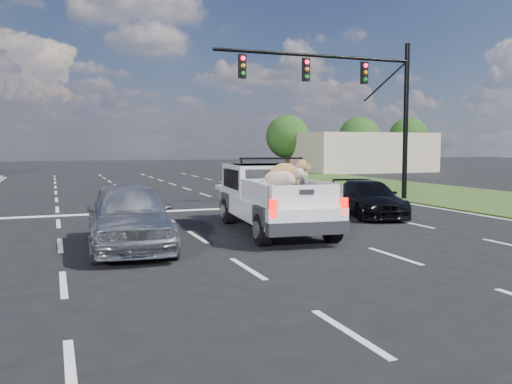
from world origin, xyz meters
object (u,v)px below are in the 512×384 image
pickup_truck (272,196)px  silver_sedan (129,215)px  traffic_signal (360,93)px  black_coupe (369,198)px

pickup_truck → silver_sedan: pickup_truck is taller
pickup_truck → silver_sedan: 4.46m
silver_sedan → pickup_truck: bearing=21.0°
traffic_signal → black_coupe: bearing=-117.0°
silver_sedan → black_coupe: 9.26m
black_coupe → pickup_truck: bearing=-144.7°
pickup_truck → silver_sedan: size_ratio=1.23×
traffic_signal → black_coupe: (-2.20, -4.30, -4.11)m
traffic_signal → silver_sedan: size_ratio=1.92×
pickup_truck → black_coupe: (4.44, 1.85, -0.39)m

